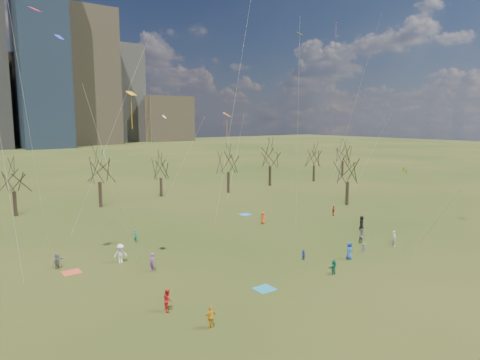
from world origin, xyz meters
TOP-DOWN VIEW (x-y plane):
  - ground at (0.00, 0.00)m, footprint 500.00×500.00m
  - bare_tree_row at (-0.09, 37.22)m, footprint 113.04×29.80m
  - blanket_teal at (-7.01, -1.02)m, footprint 1.60×1.50m
  - blanket_navy at (8.31, 22.08)m, footprint 1.60×1.50m
  - blanket_crimson at (-18.82, 12.40)m, footprint 1.60×1.50m
  - person_0 at (4.65, -0.14)m, footprint 0.97×0.74m
  - person_1 at (12.17, -0.13)m, footprint 0.75×0.75m
  - person_2 at (-15.28, 0.04)m, footprint 0.84×0.96m
  - person_3 at (7.51, 0.29)m, footprint 0.60×0.76m
  - person_4 at (-14.14, -4.03)m, footprint 0.96×0.54m
  - person_5 at (0.13, -2.10)m, footprint 1.31×0.59m
  - person_6 at (15.00, 6.46)m, footprint 1.04×0.98m
  - person_7 at (-12.75, 8.24)m, footprint 0.52×0.69m
  - person_8 at (0.70, 2.30)m, footprint 0.41×0.52m
  - person_9 at (-14.21, 12.29)m, footprint 1.33×0.93m
  - person_10 at (18.27, 14.02)m, footprint 0.93×0.67m
  - person_11 at (-19.57, 14.22)m, footprint 1.40×1.20m
  - person_12 at (6.92, 16.24)m, footprint 0.56×0.82m
  - person_13 at (-10.26, 18.08)m, footprint 0.45×0.60m
  - person_14 at (10.09, 2.58)m, footprint 1.05×0.99m
  - kites_airborne at (4.44, 13.08)m, footprint 63.00×49.86m

SIDE VIEW (x-z plane):
  - ground at x=0.00m, z-range 0.00..0.00m
  - blanket_teal at x=-7.01m, z-range 0.00..0.03m
  - blanket_navy at x=8.31m, z-range 0.00..0.03m
  - blanket_crimson at x=-18.82m, z-range 0.00..0.03m
  - person_3 at x=7.51m, z-range 0.00..1.02m
  - person_8 at x=0.70m, z-range 0.00..1.05m
  - person_5 at x=0.13m, z-range 0.00..1.37m
  - person_10 at x=18.27m, z-range 0.00..1.46m
  - person_13 at x=-10.26m, z-range 0.00..1.51m
  - person_11 at x=-19.57m, z-range 0.00..1.52m
  - person_4 at x=-14.14m, z-range 0.00..1.55m
  - person_12 at x=6.92m, z-range 0.00..1.62m
  - person_2 at x=-15.28m, z-range 0.00..1.65m
  - person_14 at x=10.09m, z-range 0.00..1.71m
  - person_7 at x=-12.75m, z-range 0.00..1.73m
  - person_1 at x=12.17m, z-range 0.00..1.76m
  - person_0 at x=4.65m, z-range 0.00..1.78m
  - person_6 at x=15.00m, z-range 0.00..1.79m
  - person_9 at x=-14.21m, z-range 0.00..1.88m
  - bare_tree_row at x=-0.09m, z-range 1.37..10.87m
  - kites_airborne at x=4.44m, z-range -3.96..32.74m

